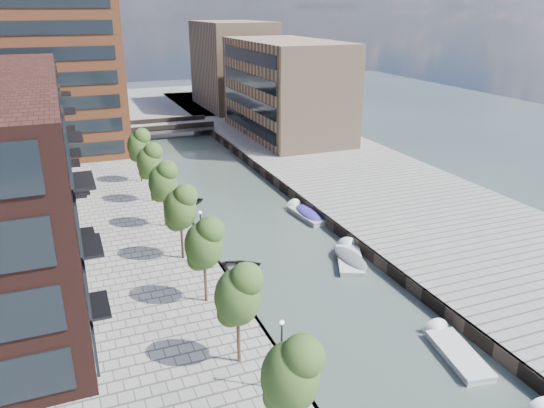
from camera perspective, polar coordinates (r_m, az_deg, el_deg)
water at (r=58.30m, az=-4.58°, el=0.80°), size 300.00×300.00×0.00m
quay_right at (r=64.37m, az=9.14°, el=2.98°), size 20.00×140.00×1.00m
quay_wall_left at (r=56.77m, az=-10.48°, el=0.49°), size 0.25×140.00×1.00m
quay_wall_right at (r=60.09m, az=0.97°, el=1.97°), size 0.25×140.00×1.00m
far_closure at (r=115.27m, az=-13.69°, el=10.37°), size 80.00×40.00×1.00m
apartment_block at (r=44.30m, az=-26.22°, el=3.20°), size 8.00×38.00×14.00m
tower at (r=77.66m, az=-23.47°, el=16.24°), size 18.00×18.00×30.00m
tan_block_near at (r=81.93m, az=1.49°, el=12.34°), size 12.00×25.00×14.00m
tan_block_far at (r=106.03m, az=-4.21°, el=14.69°), size 12.00×20.00×16.00m
bridge at (r=87.95m, az=-10.92°, el=8.17°), size 13.00×6.00×1.30m
tree_0 at (r=23.07m, az=1.97°, el=-17.67°), size 2.50×2.50×5.95m
tree_1 at (r=28.51m, az=-3.74°, el=-9.55°), size 2.50×2.50×5.95m
tree_2 at (r=34.52m, az=-7.38°, el=-4.08°), size 2.50×2.50×5.95m
tree_3 at (r=40.85m, az=-9.88°, el=-0.26°), size 2.50×2.50×5.95m
tree_4 at (r=47.37m, az=-11.70°, el=2.53°), size 2.50×2.50×5.95m
tree_5 at (r=54.01m, az=-13.08°, el=4.63°), size 2.50×2.50×5.95m
tree_6 at (r=60.73m, az=-14.16°, el=6.27°), size 2.50×2.50×5.95m
lamp_0 at (r=27.49m, az=1.05°, el=-15.22°), size 0.24×0.24×4.12m
lamp_1 at (r=40.87m, az=-7.65°, el=-2.84°), size 0.24×0.24×4.12m
lamp_2 at (r=55.64m, az=-11.78°, el=3.27°), size 0.24×0.24×4.12m
sloop_1 at (r=42.10m, az=-4.36°, el=-7.27°), size 5.18×3.89×1.02m
sloop_2 at (r=40.44m, az=-3.92°, el=-8.50°), size 5.15×4.42×0.90m
sloop_3 at (r=40.73m, az=-3.79°, el=-8.27°), size 4.40×3.30×0.87m
sloop_4 at (r=56.39m, az=-9.54°, el=-0.12°), size 4.95×3.75×0.96m
motorboat_2 at (r=34.93m, az=18.84°, el=-14.62°), size 2.69×5.57×1.78m
motorboat_3 at (r=52.79m, az=3.66°, el=-1.06°), size 2.44×5.73×1.86m
motorboat_4 at (r=44.10m, az=8.31°, el=-5.76°), size 4.03×5.82×1.85m
car at (r=84.17m, az=-2.56°, el=8.20°), size 2.52×4.41×1.41m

